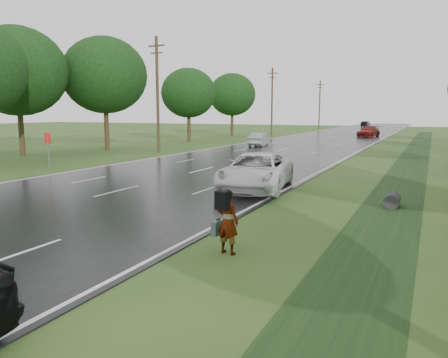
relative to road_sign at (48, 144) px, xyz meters
name	(u,v)px	position (x,y,z in m)	size (l,w,h in m)	color
road	(316,142)	(8.50, 33.00, -1.62)	(14.00, 180.00, 0.04)	black
edge_stripe_east	(374,143)	(15.25, 33.00, -1.60)	(0.12, 180.00, 0.01)	silver
edge_stripe_west	(263,140)	(1.75, 33.00, -1.60)	(0.12, 180.00, 0.01)	silver
center_line	(316,141)	(8.50, 33.00, -1.60)	(0.12, 180.00, 0.01)	silver
drainage_ditch	(405,176)	(20.00, 6.71, -1.61)	(2.20, 120.00, 0.56)	black
road_sign	(48,144)	(0.00, 0.00, 0.00)	(0.50, 0.06, 2.30)	slate
utility_pole_mid	(157,93)	(-0.70, 13.00, 3.55)	(1.60, 0.26, 10.00)	#382617
utility_pole_far	(272,101)	(-0.70, 43.00, 3.55)	(1.60, 0.26, 10.00)	#382617
utility_pole_distant	(320,104)	(-0.70, 73.00, 3.55)	(1.60, 0.26, 10.00)	#382617
tree_west_c	(105,75)	(-6.50, 13.00, 5.27)	(7.80, 7.80, 10.43)	#382617
tree_west_d	(189,93)	(-5.70, 27.00, 4.18)	(6.60, 6.60, 8.80)	#382617
tree_west_e	(17,71)	(-9.50, 6.00, 5.19)	(8.00, 8.00, 10.44)	#382617
tree_west_f	(232,95)	(-6.30, 41.00, 4.49)	(7.00, 7.00, 9.29)	#382617
pedestrian	(227,221)	(16.68, -9.71, -0.78)	(0.78, 0.75, 1.67)	#A5998C
white_pickup	(256,171)	(14.00, -0.85, -0.77)	(2.76, 5.98, 1.66)	silver
silver_sedan	(259,139)	(4.82, 23.43, -0.91)	(1.47, 4.20, 1.38)	gray
far_car_red	(369,131)	(12.86, 46.25, -0.84)	(2.14, 5.26, 1.53)	maroon
far_car_dark	(365,124)	(6.82, 87.37, -0.92)	(1.45, 4.16, 1.37)	black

